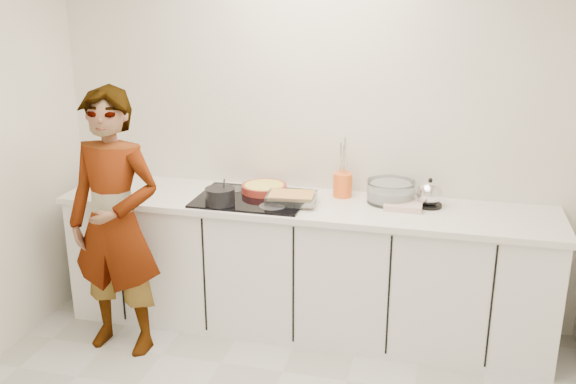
% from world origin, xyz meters
% --- Properties ---
extents(wall_back, '(3.60, 0.00, 2.60)m').
position_xyz_m(wall_back, '(0.00, 1.60, 1.30)').
color(wall_back, white).
rests_on(wall_back, ground).
extents(base_cabinets, '(3.20, 0.58, 0.87)m').
position_xyz_m(base_cabinets, '(0.00, 1.28, 0.43)').
color(base_cabinets, white).
rests_on(base_cabinets, floor).
extents(countertop, '(3.24, 0.64, 0.04)m').
position_xyz_m(countertop, '(0.00, 1.28, 0.89)').
color(countertop, white).
rests_on(countertop, base_cabinets).
extents(hob, '(0.72, 0.54, 0.01)m').
position_xyz_m(hob, '(-0.35, 1.26, 0.92)').
color(hob, black).
rests_on(hob, countertop).
extents(tart_dish, '(0.38, 0.38, 0.05)m').
position_xyz_m(tart_dish, '(-0.30, 1.40, 0.95)').
color(tart_dish, '#A22F22').
rests_on(tart_dish, hob).
extents(saucepan, '(0.24, 0.24, 0.18)m').
position_xyz_m(saucepan, '(-0.51, 1.08, 0.98)').
color(saucepan, black).
rests_on(saucepan, hob).
extents(baking_dish, '(0.33, 0.26, 0.06)m').
position_xyz_m(baking_dish, '(-0.07, 1.22, 0.96)').
color(baking_dish, silver).
rests_on(baking_dish, hob).
extents(mixing_bowl, '(0.37, 0.37, 0.14)m').
position_xyz_m(mixing_bowl, '(0.55, 1.43, 0.98)').
color(mixing_bowl, silver).
rests_on(mixing_bowl, countertop).
extents(tea_towel, '(0.24, 0.17, 0.04)m').
position_xyz_m(tea_towel, '(0.64, 1.31, 0.93)').
color(tea_towel, white).
rests_on(tea_towel, countertop).
extents(kettle, '(0.19, 0.19, 0.19)m').
position_xyz_m(kettle, '(0.79, 1.40, 0.99)').
color(kettle, black).
rests_on(kettle, countertop).
extents(utensil_crock, '(0.17, 0.17, 0.16)m').
position_xyz_m(utensil_crock, '(0.22, 1.47, 0.99)').
color(utensil_crock, orange).
rests_on(utensil_crock, countertop).
extents(cook, '(0.64, 0.44, 1.70)m').
position_xyz_m(cook, '(-1.09, 0.77, 0.85)').
color(cook, white).
rests_on(cook, floor).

